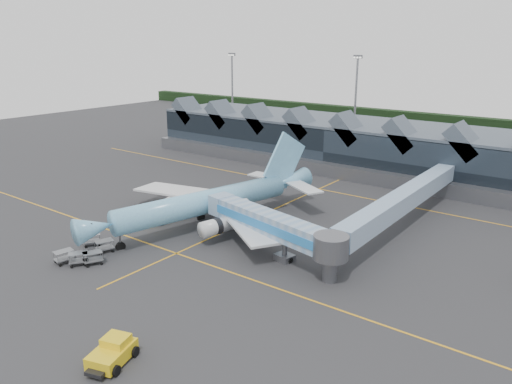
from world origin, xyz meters
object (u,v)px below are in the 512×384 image
Objects in this scene: main_airliner at (212,201)px; fuel_truck at (168,207)px; jet_bridge at (280,229)px; pushback_tug at (112,352)px.

main_airliner reaches higher than fuel_truck.
fuel_truck is (-7.73, -1.47, -2.06)m from main_airliner.
main_airliner is 8.14m from fuel_truck.
jet_bridge reaches higher than pushback_tug.
pushback_tug is (22.95, -28.09, -0.70)m from fuel_truck.
jet_bridge is 4.49× the size of pushback_tug.
jet_bridge is 25.89m from pushback_tug.
fuel_truck is 1.68× the size of pushback_tug.
fuel_truck reaches higher than pushback_tug.
main_airliner reaches higher than pushback_tug.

